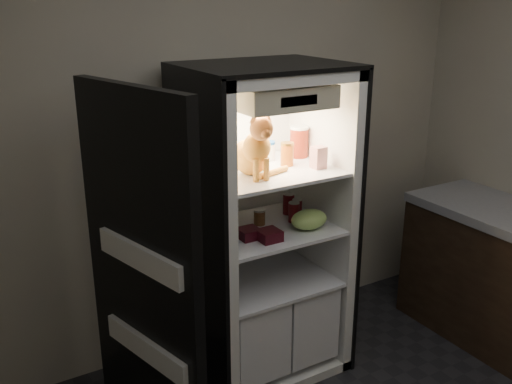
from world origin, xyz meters
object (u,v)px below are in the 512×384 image
Objects in this scene: refrigerator at (261,246)px; berry_box_right at (269,235)px; pepper_jar at (299,142)px; soda_can_b at (297,208)px; cream_carton at (319,157)px; soda_can_c at (294,212)px; soda_can_a at (289,204)px; condiment_jar at (260,217)px; tabby_cat at (254,151)px; berry_box_left at (249,233)px; grape_bag at (309,219)px; mayo_tub at (268,151)px; salsa_jar at (287,154)px; parmesan_shaker at (261,153)px.

refrigerator is 15.83× the size of berry_box_right.
soda_can_b is (-0.06, -0.08, -0.39)m from pepper_jar.
soda_can_c is (-0.08, 0.11, -0.35)m from cream_carton.
soda_can_a reaches higher than soda_can_c.
condiment_jar is at bearing 178.17° from soda_can_b.
berry_box_left is (-0.05, -0.02, -0.46)m from tabby_cat.
grape_bag reaches higher than berry_box_left.
grape_bag is at bearing -165.20° from cream_carton.
berry_box_left is at bearing 175.20° from cream_carton.
soda_can_c is 0.54× the size of grape_bag.
salsa_jar is at bearing -76.77° from mayo_tub.
salsa_jar is at bearing 38.07° from berry_box_right.
parmesan_shaker is 1.47× the size of cream_carton.
refrigerator is 0.66m from tabby_cat.
salsa_jar reaches higher than mayo_tub.
salsa_jar is 0.40m from grape_bag.
mayo_tub is 0.40m from soda_can_b.
berry_box_right is at bearing -147.08° from soda_can_b.
pepper_jar reaches higher than berry_box_left.
refrigerator is 20.05× the size of condiment_jar.
parmesan_shaker is 1.62× the size of berry_box_left.
condiment_jar is at bearing 146.94° from cream_carton.
soda_can_b is (0.25, -0.02, 0.20)m from refrigerator.
condiment_jar is (0.02, 0.03, -0.40)m from parmesan_shaker.
refrigerator is 10.01× the size of pepper_jar.
condiment_jar is (0.11, 0.12, -0.44)m from tabby_cat.
salsa_jar reaches higher than condiment_jar.
tabby_cat is at bearing -152.97° from soda_can_a.
condiment_jar is at bearing -139.21° from mayo_tub.
soda_can_a is 0.58× the size of grape_bag.
tabby_cat is 2.97× the size of cream_carton.
parmesan_shaker is at bearing 38.05° from berry_box_left.
berry_box_right is at bearing -142.79° from pepper_jar.
mayo_tub reaches higher than condiment_jar.
pepper_jar is 2.00× the size of condiment_jar.
berry_box_left is at bearing -138.04° from mayo_tub.
salsa_jar reaches higher than berry_box_right.
soda_can_b is (0.02, -0.07, -0.01)m from soda_can_a.
refrigerator reaches higher than grape_bag.
pepper_jar is (0.20, -0.03, 0.04)m from mayo_tub.
cream_carton is 0.56× the size of grape_bag.
parmesan_shaker is at bearing -113.60° from condiment_jar.
pepper_jar is (0.31, 0.06, 0.59)m from refrigerator.
soda_can_b is at bearing 24.46° from tabby_cat.
cream_carton is 1.34× the size of condiment_jar.
soda_can_b reaches higher than berry_box_left.
mayo_tub is 0.21m from pepper_jar.
parmesan_shaker is 1.65× the size of soda_can_b.
soda_can_c is at bearing 17.53° from tabby_cat.
grape_bag is 0.29m from berry_box_right.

